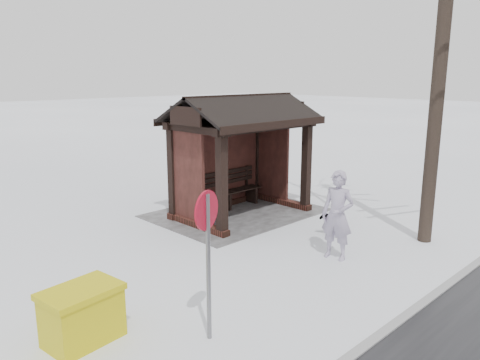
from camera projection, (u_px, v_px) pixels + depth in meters
The scene contains 8 objects.
ground at pixel (242, 215), 12.19m from camera, with size 120.00×120.00×0.00m, color white.
kerb at pixel (457, 278), 8.34m from camera, with size 120.00×0.15×0.06m, color gray.
trampled_patch at pixel (236, 213), 12.33m from camera, with size 4.20×3.20×0.02m, color gray.
bus_shelter at pixel (237, 131), 11.82m from camera, with size 3.60×2.40×3.09m.
pedestrian at pixel (337, 215), 9.11m from camera, with size 0.65×0.42×1.77m, color #A499B3.
dog at pixel (331, 222), 10.71m from camera, with size 0.29×0.64×0.54m, color black.
grit_bin at pixel (82, 315), 6.31m from camera, with size 1.09×0.81×0.78m.
road_sign at pixel (207, 232), 6.15m from camera, with size 0.52×0.19×2.10m.
Camera 1 is at (8.19, 8.34, 3.56)m, focal length 35.00 mm.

